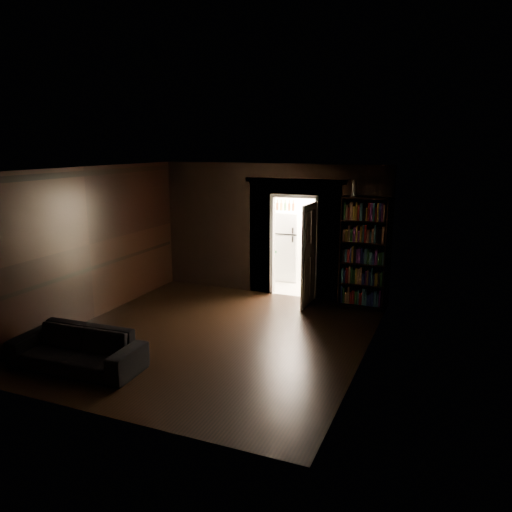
{
  "coord_description": "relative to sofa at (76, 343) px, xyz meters",
  "views": [
    {
      "loc": [
        3.69,
        -7.05,
        3.18
      ],
      "look_at": [
        0.41,
        0.9,
        1.25
      ],
      "focal_mm": 35.0,
      "sensor_mm": 36.0,
      "label": 1
    }
  ],
  "objects": [
    {
      "name": "ground",
      "position": [
        1.29,
        1.81,
        -0.38
      ],
      "size": [
        5.5,
        5.5,
        0.0
      ],
      "primitive_type": "plane",
      "color": "black",
      "rests_on": "ground"
    },
    {
      "name": "room_walls",
      "position": [
        1.28,
        2.88,
        1.31
      ],
      "size": [
        5.02,
        5.61,
        2.84
      ],
      "color": "black",
      "rests_on": "ground"
    },
    {
      "name": "kitchen_alcove",
      "position": [
        1.79,
        5.68,
        0.83
      ],
      "size": [
        2.2,
        1.8,
        2.6
      ],
      "color": "#B1A89A",
      "rests_on": "ground"
    },
    {
      "name": "sofa",
      "position": [
        0.0,
        0.0,
        0.0
      ],
      "size": [
        1.99,
        0.92,
        0.75
      ],
      "primitive_type": "imported",
      "rotation": [
        0.0,
        0.0,
        0.04
      ],
      "color": "black",
      "rests_on": "ground"
    },
    {
      "name": "bookshelf",
      "position": [
        3.29,
        4.36,
        0.72
      ],
      "size": [
        0.95,
        0.49,
        2.2
      ],
      "primitive_type": "cube",
      "rotation": [
        0.0,
        0.0,
        0.2
      ],
      "color": "black",
      "rests_on": "ground"
    },
    {
      "name": "refrigerator",
      "position": [
        1.19,
        5.84,
        0.45
      ],
      "size": [
        0.92,
        0.88,
        1.65
      ],
      "primitive_type": "cube",
      "rotation": [
        0.0,
        0.0,
        0.32
      ],
      "color": "white",
      "rests_on": "ground"
    },
    {
      "name": "door",
      "position": [
        2.25,
        4.12,
        0.65
      ],
      "size": [
        0.06,
        0.85,
        2.05
      ],
      "primitive_type": "cube",
      "rotation": [
        0.0,
        0.0,
        1.56
      ],
      "color": "white",
      "rests_on": "ground"
    },
    {
      "name": "figurine",
      "position": [
        3.04,
        4.42,
        1.98
      ],
      "size": [
        0.12,
        0.12,
        0.31
      ],
      "primitive_type": "cube",
      "rotation": [
        0.0,
        0.0,
        0.12
      ],
      "color": "white",
      "rests_on": "bookshelf"
    },
    {
      "name": "bottles",
      "position": [
        1.09,
        5.87,
        1.4
      ],
      "size": [
        0.62,
        0.24,
        0.25
      ],
      "primitive_type": "cube",
      "rotation": [
        0.0,
        0.0,
        0.26
      ],
      "color": "black",
      "rests_on": "refrigerator"
    }
  ]
}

